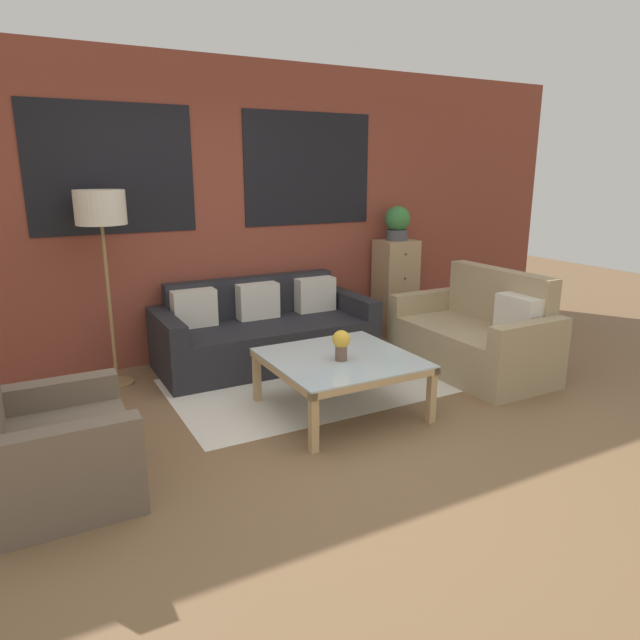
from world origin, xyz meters
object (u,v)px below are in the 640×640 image
couch_dark (265,333)px  floor_lamp (101,216)px  coffee_table (340,364)px  settee_vintage (476,338)px  drawer_cabinet (395,287)px  potted_plant (397,223)px  flower_vase (341,343)px  armchair_corner (50,452)px

couch_dark → floor_lamp: bearing=177.8°
coffee_table → settee_vintage: bearing=7.5°
floor_lamp → settee_vintage: bearing=-22.0°
drawer_cabinet → potted_plant: size_ratio=2.85×
couch_dark → flower_vase: size_ratio=8.92×
flower_vase → couch_dark: bearing=90.5°
floor_lamp → potted_plant: bearing=3.4°
armchair_corner → potted_plant: bearing=26.7°
floor_lamp → potted_plant: size_ratio=4.46×
armchair_corner → floor_lamp: (0.61, 1.65, 1.16)m
coffee_table → potted_plant: potted_plant is taller
coffee_table → floor_lamp: (-1.41, 1.40, 1.06)m
settee_vintage → floor_lamp: bearing=158.0°
settee_vintage → coffee_table: size_ratio=1.41×
drawer_cabinet → flower_vase: drawer_cabinet is taller
flower_vase → potted_plant: bearing=44.8°
couch_dark → drawer_cabinet: 1.71m
armchair_corner → drawer_cabinet: size_ratio=0.84×
floor_lamp → flower_vase: floor_lamp is taller
settee_vintage → flower_vase: size_ratio=6.45×
drawer_cabinet → flower_vase: bearing=-135.2°
floor_lamp → drawer_cabinet: 3.19m
couch_dark → settee_vintage: 1.97m
settee_vintage → potted_plant: (0.08, 1.38, 0.93)m
drawer_cabinet → flower_vase: 2.35m
couch_dark → coffee_table: bearing=-87.9°
drawer_cabinet → couch_dark: bearing=-172.1°
floor_lamp → flower_vase: (1.38, -1.47, -0.87)m
flower_vase → drawer_cabinet: bearing=44.8°
settee_vintage → floor_lamp: 3.39m
drawer_cabinet → potted_plant: potted_plant is taller
armchair_corner → drawer_cabinet: (3.66, 1.83, 0.25)m
couch_dark → armchair_corner: armchair_corner is taller
couch_dark → drawer_cabinet: bearing=7.9°
potted_plant → flower_vase: bearing=-135.2°
drawer_cabinet → potted_plant: bearing=90.0°
settee_vintage → coffee_table: 1.57m
couch_dark → armchair_corner: size_ratio=2.31×
couch_dark → armchair_corner: 2.54m
settee_vintage → coffee_table: bearing=-172.5°
couch_dark → floor_lamp: (-1.37, 0.05, 1.15)m
settee_vintage → drawer_cabinet: 1.40m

